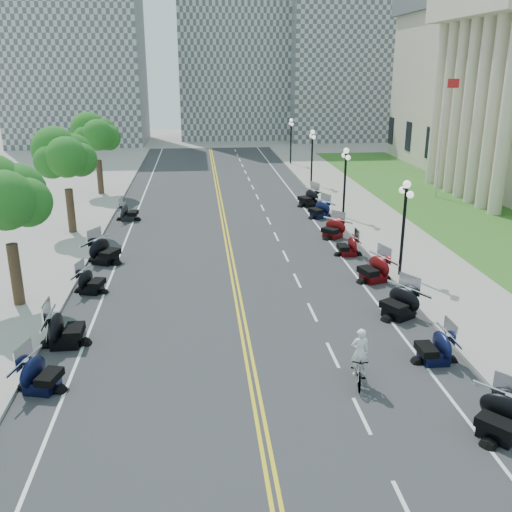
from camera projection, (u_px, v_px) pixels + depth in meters
name	position (u px, v px, depth m)	size (l,w,h in m)	color
ground	(241.00, 315.00, 25.18)	(160.00, 160.00, 0.00)	gray
road	(229.00, 247.00, 34.62)	(16.00, 90.00, 0.01)	#333335
centerline_yellow_a	(227.00, 247.00, 34.60)	(0.12, 90.00, 0.00)	yellow
centerline_yellow_b	(231.00, 247.00, 34.63)	(0.12, 90.00, 0.00)	yellow
edge_line_north	(332.00, 244.00, 35.23)	(0.12, 90.00, 0.00)	white
edge_line_south	(122.00, 251.00, 34.00)	(0.12, 90.00, 0.00)	white
lane_dash_3	(406.00, 508.00, 14.15)	(0.12, 2.00, 0.00)	white
lane_dash_4	(362.00, 415.00, 17.93)	(0.12, 2.00, 0.00)	white
lane_dash_5	(333.00, 355.00, 21.70)	(0.12, 2.00, 0.00)	white
lane_dash_6	(312.00, 312.00, 25.48)	(0.12, 2.00, 0.00)	white
lane_dash_7	(297.00, 280.00, 29.26)	(0.12, 2.00, 0.00)	white
lane_dash_8	(286.00, 256.00, 33.03)	(0.12, 2.00, 0.00)	white
lane_dash_9	(276.00, 237.00, 36.81)	(0.12, 2.00, 0.00)	white
lane_dash_10	(269.00, 221.00, 40.59)	(0.12, 2.00, 0.00)	white
lane_dash_11	(262.00, 208.00, 44.36)	(0.12, 2.00, 0.00)	white
lane_dash_12	(257.00, 197.00, 48.14)	(0.12, 2.00, 0.00)	white
lane_dash_13	(253.00, 187.00, 51.91)	(0.12, 2.00, 0.00)	white
lane_dash_14	(249.00, 179.00, 55.69)	(0.12, 2.00, 0.00)	white
lane_dash_15	(245.00, 172.00, 59.47)	(0.12, 2.00, 0.00)	white
lane_dash_16	(242.00, 166.00, 63.24)	(0.12, 2.00, 0.00)	white
lane_dash_17	(240.00, 160.00, 67.02)	(0.12, 2.00, 0.00)	white
lane_dash_18	(237.00, 155.00, 70.79)	(0.12, 2.00, 0.00)	white
lane_dash_19	(235.00, 151.00, 74.57)	(0.12, 2.00, 0.00)	white
sidewalk_north	(396.00, 241.00, 35.60)	(5.00, 90.00, 0.15)	#9E9991
sidewalk_south	(51.00, 252.00, 33.59)	(5.00, 90.00, 0.15)	#9E9991
lawn	(450.00, 209.00, 43.83)	(9.00, 60.00, 0.10)	#356023
distant_block_a	(75.00, 47.00, 77.88)	(18.00, 14.00, 26.00)	gray
distant_block_b	(232.00, 35.00, 85.02)	(16.00, 12.00, 30.00)	gray
distant_block_c	(354.00, 63.00, 85.17)	(20.00, 14.00, 22.00)	gray
street_lamp_2	(403.00, 229.00, 28.96)	(0.50, 1.20, 4.90)	black
street_lamp_3	(345.00, 183.00, 40.29)	(0.50, 1.20, 4.90)	black
street_lamp_4	(312.00, 158.00, 51.61)	(0.50, 1.20, 4.90)	black
street_lamp_5	(291.00, 141.00, 62.94)	(0.50, 1.20, 4.90)	black
flagpole	(441.00, 137.00, 46.09)	(1.10, 0.20, 10.00)	silver
tree_2	(6.00, 205.00, 24.61)	(4.80, 4.80, 9.20)	#235619
tree_3	(66.00, 162.00, 35.94)	(4.80, 4.80, 9.20)	#235619
tree_4	(97.00, 139.00, 47.27)	(4.80, 4.80, 9.20)	#235619
motorcycle_n_3	(501.00, 416.00, 16.72)	(2.01, 2.01, 1.41)	black
motorcycle_n_4	(435.00, 346.00, 21.01)	(1.88, 1.88, 1.32)	black
motorcycle_n_5	(399.00, 301.00, 24.79)	(2.11, 2.11, 1.48)	black
motorcycle_n_6	(374.00, 268.00, 28.98)	(2.09, 2.09, 1.46)	#590A0C
motorcycle_n_7	(348.00, 245.00, 33.01)	(1.78, 1.78, 1.24)	#590A0C
motorcycle_n_8	(333.00, 228.00, 36.40)	(1.92, 1.92, 1.34)	#590A0C
motorcycle_n_9	(319.00, 208.00, 41.23)	(1.99, 1.99, 1.39)	black
motorcycle_n_10	(308.00, 197.00, 44.72)	(2.11, 2.11, 1.48)	black
motorcycle_s_4	(41.00, 373.00, 19.16)	(1.90, 1.90, 1.33)	black
motorcycle_s_5	(65.00, 328.00, 22.25)	(2.16, 2.16, 1.51)	black
motorcycle_s_6	(91.00, 280.00, 27.54)	(1.81, 1.81, 1.26)	black
motorcycle_s_7	(105.00, 250.00, 31.67)	(2.21, 2.21, 1.55)	black
motorcycle_s_9	(129.00, 211.00, 40.57)	(1.89, 1.89, 1.32)	black
bicycle	(359.00, 369.00, 19.57)	(0.53, 1.87, 1.12)	#A51414
cyclist_rider	(361.00, 331.00, 19.12)	(0.64, 0.42, 1.74)	white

